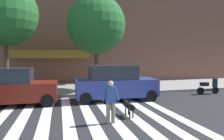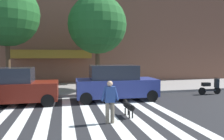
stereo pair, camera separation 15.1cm
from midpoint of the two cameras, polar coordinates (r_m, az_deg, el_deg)
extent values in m
plane|color=#232326|center=(7.92, -13.15, -15.23)|extent=(160.00, 160.00, 0.00)
cube|color=gray|center=(16.53, -13.24, -5.01)|extent=(80.00, 6.00, 0.15)
cube|color=silver|center=(8.07, -24.60, -15.08)|extent=(0.45, 11.09, 0.01)
cube|color=silver|center=(7.94, -17.99, -15.22)|extent=(0.45, 11.09, 0.01)
cube|color=silver|center=(7.92, -11.25, -15.17)|extent=(0.45, 11.09, 0.01)
cube|color=silver|center=(8.00, -4.57, -14.92)|extent=(0.45, 11.09, 0.01)
cube|color=silver|center=(8.17, 1.88, -14.49)|extent=(0.45, 11.09, 0.01)
cube|color=silver|center=(8.44, 7.97, -13.93)|extent=(0.45, 11.09, 0.01)
cube|color=silver|center=(8.80, 13.59, -13.27)|extent=(0.45, 11.09, 0.01)
cube|color=silver|center=(9.23, 18.71, -12.55)|extent=(0.45, 11.09, 0.01)
cube|color=olive|center=(18.76, -15.77, 4.18)|extent=(6.63, 1.60, 0.70)
cube|color=maroon|center=(12.21, -25.36, -5.29)|extent=(4.75, 1.92, 0.94)
cube|color=#232833|center=(12.15, -26.34, -1.29)|extent=(2.57, 1.68, 0.77)
cylinder|color=black|center=(12.85, -16.18, -6.41)|extent=(0.66, 0.23, 0.66)
cylinder|color=black|center=(11.16, -16.71, -7.95)|extent=(0.66, 0.23, 0.66)
cube|color=navy|center=(12.34, 1.60, -4.73)|extent=(4.73, 2.04, 0.99)
cube|color=#232833|center=(12.20, 0.75, -0.59)|extent=(2.75, 1.75, 0.81)
cylinder|color=black|center=(13.74, 8.36, -5.64)|extent=(0.67, 0.24, 0.66)
cylinder|color=black|center=(12.15, 11.14, -6.91)|extent=(0.67, 0.24, 0.66)
cylinder|color=black|center=(12.98, -7.33, -6.19)|extent=(0.67, 0.24, 0.66)
cylinder|color=black|center=(11.28, -6.70, -7.69)|extent=(0.67, 0.24, 0.66)
cylinder|color=black|center=(16.02, 26.94, -5.00)|extent=(0.48, 0.11, 0.48)
cylinder|color=black|center=(15.32, 23.58, -5.29)|extent=(0.48, 0.15, 0.48)
cube|color=black|center=(15.63, 25.16, -4.98)|extent=(0.81, 0.34, 0.08)
cube|color=black|center=(15.42, 24.46, -3.57)|extent=(0.53, 0.31, 0.24)
cube|color=black|center=(15.92, 26.85, -3.23)|extent=(0.21, 0.28, 0.60)
cylinder|color=black|center=(15.88, 26.89, -1.98)|extent=(0.05, 0.50, 0.04)
cylinder|color=#4C3823|center=(14.92, -26.16, 1.69)|extent=(0.28, 0.28, 3.95)
sphere|color=#1E5623|center=(15.15, -26.51, 13.47)|extent=(4.07, 4.07, 4.07)
cylinder|color=#4C3823|center=(15.13, -3.67, 1.27)|extent=(0.33, 0.33, 3.52)
sphere|color=#1E5623|center=(15.28, -3.72, 12.23)|extent=(4.17, 4.17, 4.17)
cylinder|color=#6B6051|center=(8.13, -0.72, -11.61)|extent=(0.16, 0.16, 0.82)
cylinder|color=#6B6051|center=(8.18, 0.66, -11.51)|extent=(0.16, 0.16, 0.82)
cube|color=navy|center=(8.00, -0.03, -6.65)|extent=(0.39, 0.25, 0.60)
cylinder|color=navy|center=(7.93, -1.71, -6.51)|extent=(0.23, 0.10, 0.57)
cylinder|color=navy|center=(8.06, 1.63, -6.35)|extent=(0.23, 0.10, 0.57)
sphere|color=tan|center=(7.93, -0.03, -3.73)|extent=(0.23, 0.23, 0.22)
cylinder|color=black|center=(9.04, 5.07, -9.79)|extent=(0.29, 0.75, 0.26)
sphere|color=black|center=(9.43, 4.11, -8.59)|extent=(0.21, 0.21, 0.20)
cylinder|color=black|center=(8.60, 6.19, -10.15)|extent=(0.04, 0.24, 0.16)
cylinder|color=black|center=(9.32, 4.09, -11.20)|extent=(0.06, 0.06, 0.32)
cylinder|color=black|center=(9.37, 4.91, -11.13)|extent=(0.06, 0.06, 0.32)
cylinder|color=black|center=(8.85, 5.23, -12.02)|extent=(0.06, 0.06, 0.32)
cylinder|color=black|center=(8.90, 6.09, -11.93)|extent=(0.06, 0.06, 0.32)
camera|label=1|loc=(0.08, -89.55, 0.03)|focal=33.61mm
camera|label=2|loc=(0.08, 90.45, -0.03)|focal=33.61mm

